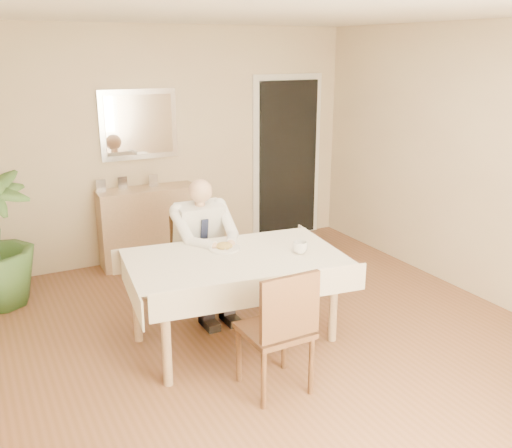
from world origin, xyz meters
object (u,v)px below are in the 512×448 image
coffee_mug (300,247)px  seated_man (206,242)px  sideboard (149,226)px  chair_far (195,254)px  dining_table (235,266)px  chair_near (281,326)px

coffee_mug → seated_man: bearing=122.8°
seated_man → sideboard: seated_man is taller
chair_far → sideboard: 1.22m
dining_table → coffee_mug: (0.50, -0.18, 0.13)m
coffee_mug → sideboard: bearing=104.1°
chair_far → coffee_mug: size_ratio=7.01×
chair_far → coffee_mug: bearing=-71.5°
coffee_mug → chair_near: bearing=-130.2°
chair_far → sideboard: bearing=86.6°
dining_table → chair_far: 0.90m
dining_table → sideboard: (-0.07, 2.10, -0.23)m
seated_man → sideboard: size_ratio=1.14×
chair_near → seated_man: 1.44m
chair_far → sideboard: sideboard is taller
chair_far → seated_man: 0.35m
seated_man → sideboard: (-0.07, 1.50, -0.26)m
chair_near → sideboard: bearing=89.2°
chair_far → seated_man: seated_man is taller
dining_table → chair_far: chair_far is taller
dining_table → sideboard: size_ratio=1.69×
chair_near → seated_man: (0.05, 1.43, 0.16)m
chair_far → sideboard: (-0.07, 1.22, -0.05)m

